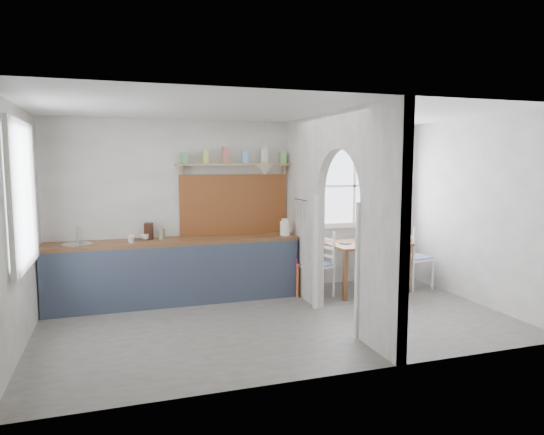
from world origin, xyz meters
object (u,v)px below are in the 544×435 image
object	(u,v)px
chair_left	(314,264)
vase	(363,233)
dining_table	(365,267)
chair_right	(413,257)
kettle	(285,227)

from	to	relation	value
chair_left	vase	bearing A→B (deg)	88.10
vase	dining_table	bearing A→B (deg)	-111.47
chair_right	dining_table	bearing A→B (deg)	73.98
chair_right	chair_left	bearing A→B (deg)	77.55
chair_right	kettle	size ratio (longest dim) A/B	4.00
kettle	vase	xyz separation A→B (m)	(1.32, 0.01, -0.15)
dining_table	vase	xyz separation A→B (m)	(0.08, 0.21, 0.49)
dining_table	vase	size ratio (longest dim) A/B	5.65
dining_table	chair_right	xyz separation A→B (m)	(0.82, -0.07, 0.12)
chair_left	chair_right	bearing A→B (deg)	72.14
vase	chair_left	bearing A→B (deg)	-165.47
chair_right	vase	world-z (taller)	chair_right
kettle	chair_right	bearing A→B (deg)	-16.27
dining_table	chair_right	size ratio (longest dim) A/B	1.22
chair_left	dining_table	bearing A→B (deg)	75.58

